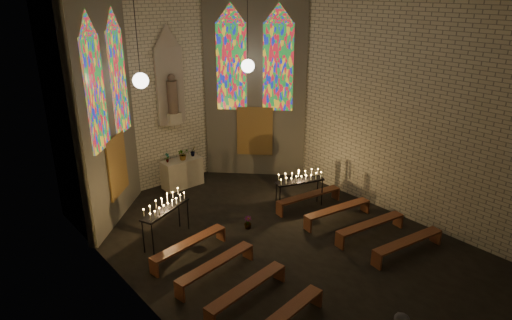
{
  "coord_description": "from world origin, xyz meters",
  "views": [
    {
      "loc": [
        -7.47,
        -7.55,
        6.68
      ],
      "look_at": [
        0.09,
        1.51,
        2.13
      ],
      "focal_mm": 32.0,
      "sensor_mm": 36.0,
      "label": 1
    }
  ],
  "objects_px": {
    "altar": "(182,173)",
    "aisle_flower_pot": "(248,223)",
    "votive_stand_right": "(300,179)",
    "votive_stand_left": "(165,206)"
  },
  "relations": [
    {
      "from": "votive_stand_left",
      "to": "votive_stand_right",
      "type": "bearing_deg",
      "value": -34.87
    },
    {
      "from": "votive_stand_left",
      "to": "votive_stand_right",
      "type": "distance_m",
      "value": 4.35
    },
    {
      "from": "altar",
      "to": "aisle_flower_pot",
      "type": "height_order",
      "value": "altar"
    },
    {
      "from": "altar",
      "to": "votive_stand_right",
      "type": "height_order",
      "value": "votive_stand_right"
    },
    {
      "from": "aisle_flower_pot",
      "to": "votive_stand_right",
      "type": "xyz_separation_m",
      "value": [
        2.12,
        0.02,
        0.8
      ]
    },
    {
      "from": "altar",
      "to": "aisle_flower_pot",
      "type": "distance_m",
      "value": 3.84
    },
    {
      "from": "aisle_flower_pot",
      "to": "votive_stand_right",
      "type": "distance_m",
      "value": 2.27
    },
    {
      "from": "altar",
      "to": "votive_stand_left",
      "type": "distance_m",
      "value": 3.73
    },
    {
      "from": "altar",
      "to": "votive_stand_right",
      "type": "xyz_separation_m",
      "value": [
        1.99,
        -3.81,
        0.49
      ]
    },
    {
      "from": "aisle_flower_pot",
      "to": "altar",
      "type": "bearing_deg",
      "value": 88.03
    }
  ]
}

